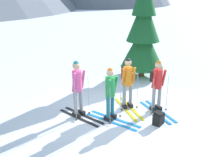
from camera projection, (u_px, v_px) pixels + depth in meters
The scene contains 7 objects.
ground_plane at pixel (113, 114), 7.90m from camera, with size 400.00×400.00×0.00m, color white.
skier_in_pink at pixel (78, 86), 7.47m from camera, with size 0.83×1.67×1.79m.
skier_in_green at pixel (111, 93), 7.29m from camera, with size 1.00×1.75×1.65m.
skier_in_orange at pixel (128, 81), 8.03m from camera, with size 0.64×1.76×1.70m.
skier_in_red at pixel (157, 83), 7.84m from camera, with size 0.61×1.70×1.69m.
pine_tree_near at pixel (143, 30), 10.58m from camera, with size 1.86×1.86×4.50m.
backpack_on_snow_front at pixel (159, 118), 7.29m from camera, with size 0.39×0.34×0.38m.
Camera 1 is at (-3.69, -5.97, 3.80)m, focal length 40.31 mm.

